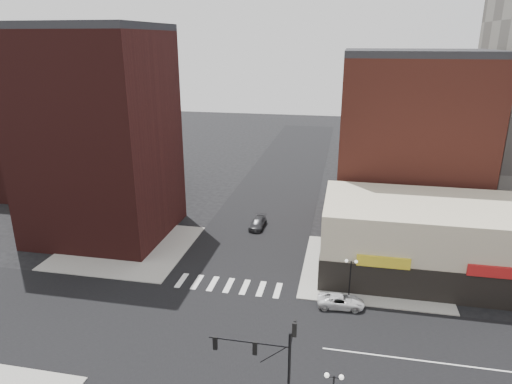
# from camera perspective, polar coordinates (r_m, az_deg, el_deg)

# --- Properties ---
(ground) EXTENTS (240.00, 240.00, 0.00)m
(ground) POSITION_cam_1_polar(r_m,az_deg,el_deg) (41.28, -6.30, -17.18)
(ground) COLOR black
(ground) RESTS_ON ground
(road_ew) EXTENTS (200.00, 14.00, 0.02)m
(road_ew) POSITION_cam_1_polar(r_m,az_deg,el_deg) (41.27, -6.30, -17.17)
(road_ew) COLOR black
(road_ew) RESTS_ON ground
(road_ns) EXTENTS (14.00, 200.00, 0.02)m
(road_ns) POSITION_cam_1_polar(r_m,az_deg,el_deg) (41.27, -6.30, -17.17)
(road_ns) COLOR black
(road_ns) RESTS_ON ground
(sidewalk_nw) EXTENTS (15.00, 15.00, 0.12)m
(sidewalk_nw) POSITION_cam_1_polar(r_m,az_deg,el_deg) (57.93, -15.81, -6.63)
(sidewalk_nw) COLOR gray
(sidewalk_nw) RESTS_ON ground
(sidewalk_ne) EXTENTS (15.00, 15.00, 0.12)m
(sidewalk_ne) POSITION_cam_1_polar(r_m,az_deg,el_deg) (52.23, 14.33, -9.38)
(sidewalk_ne) COLOR gray
(sidewalk_ne) RESTS_ON ground
(building_nw) EXTENTS (16.00, 15.00, 25.00)m
(building_nw) POSITION_cam_1_polar(r_m,az_deg,el_deg) (59.56, -19.03, 6.40)
(building_nw) COLOR #371311
(building_nw) RESTS_ON ground
(building_nw_low) EXTENTS (20.00, 18.00, 12.00)m
(building_nw_low) POSITION_cam_1_polar(r_m,az_deg,el_deg) (80.51, -21.16, 4.38)
(building_nw_low) COLOR #371311
(building_nw_low) RESTS_ON ground
(building_ne_midrise) EXTENTS (18.00, 15.00, 22.00)m
(building_ne_midrise) POSITION_cam_1_polar(r_m,az_deg,el_deg) (63.15, 18.68, 5.69)
(building_ne_midrise) COLOR maroon
(building_ne_midrise) RESTS_ON ground
(building_ne_row) EXTENTS (24.20, 12.20, 8.00)m
(building_ne_row) POSITION_cam_1_polar(r_m,az_deg,el_deg) (52.15, 21.77, -6.27)
(building_ne_row) COLOR #BAB094
(building_ne_row) RESTS_ON ground
(traffic_signal) EXTENTS (5.59, 3.09, 7.77)m
(traffic_signal) POSITION_cam_1_polar(r_m,az_deg,el_deg) (30.82, 2.40, -19.73)
(traffic_signal) COLOR black
(traffic_signal) RESTS_ON ground
(street_lamp_ne) EXTENTS (1.22, 0.32, 4.16)m
(street_lamp_ne) POSITION_cam_1_polar(r_m,az_deg,el_deg) (44.86, 11.76, -9.40)
(street_lamp_ne) COLOR black
(street_lamp_ne) RESTS_ON sidewalk_ne
(white_suv) EXTENTS (4.54, 2.36, 1.22)m
(white_suv) POSITION_cam_1_polar(r_m,az_deg,el_deg) (44.87, 10.57, -13.26)
(white_suv) COLOR silver
(white_suv) RESTS_ON ground
(dark_sedan_north) EXTENTS (1.94, 4.47, 1.28)m
(dark_sedan_north) POSITION_cam_1_polar(r_m,az_deg,el_deg) (61.12, 0.24, -3.92)
(dark_sedan_north) COLOR black
(dark_sedan_north) RESTS_ON ground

